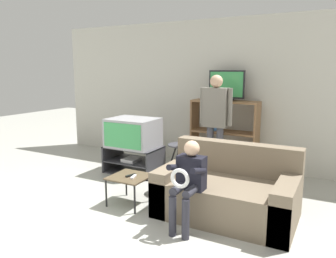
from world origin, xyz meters
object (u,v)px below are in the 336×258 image
at_px(folding_stool, 180,154).
at_px(remote_control_white, 133,177).
at_px(media_shelf, 224,135).
at_px(television_flat, 226,86).
at_px(person_standing_adult, 216,116).
at_px(tv_stand, 134,160).
at_px(television_main, 133,133).
at_px(snack_table, 130,179).
at_px(remote_control_black, 131,175).
at_px(person_seated_child, 188,178).
at_px(couch, 228,192).

xyz_separation_m(folding_stool, remote_control_white, (-0.30, -0.74, -0.17)).
distance_m(media_shelf, remote_control_white, 2.14).
relative_size(television_flat, person_standing_adult, 0.38).
xyz_separation_m(tv_stand, television_main, (0.00, -0.00, 0.47)).
bearing_deg(remote_control_white, media_shelf, 62.56).
distance_m(tv_stand, media_shelf, 1.61).
relative_size(tv_stand, snack_table, 1.88).
bearing_deg(television_flat, person_standing_adult, -90.56).
bearing_deg(person_standing_adult, television_flat, 89.44).
height_order(remote_control_black, person_standing_adult, person_standing_adult).
xyz_separation_m(person_standing_adult, person_seated_child, (0.38, -1.82, -0.42)).
relative_size(remote_control_black, person_seated_child, 0.15).
distance_m(television_main, television_flat, 1.76).
xyz_separation_m(snack_table, remote_control_black, (0.01, 0.00, 0.05)).
xyz_separation_m(tv_stand, folding_stool, (1.09, -0.43, 0.34)).
xyz_separation_m(folding_stool, person_seated_child, (0.57, -0.97, 0.02)).
relative_size(couch, person_seated_child, 1.62).
xyz_separation_m(television_flat, couch, (0.64, -1.76, -1.17)).
distance_m(television_main, remote_control_white, 1.44).
bearing_deg(television_flat, remote_control_black, -105.22).
height_order(television_flat, folding_stool, television_flat).
bearing_deg(media_shelf, remote_control_white, -103.12).
distance_m(media_shelf, person_standing_adult, 0.61).
bearing_deg(couch, person_seated_child, -116.11).
bearing_deg(person_seated_child, couch, 63.89).
height_order(television_main, remote_control_white, television_main).
xyz_separation_m(media_shelf, person_seated_child, (0.39, -2.30, -0.03)).
height_order(snack_table, remote_control_white, remote_control_white).
height_order(television_main, snack_table, television_main).
relative_size(tv_stand, person_standing_adult, 0.55).
height_order(snack_table, person_standing_adult, person_standing_adult).
bearing_deg(tv_stand, television_main, -72.09).
height_order(media_shelf, couch, media_shelf).
distance_m(remote_control_black, person_seated_child, 0.98).
bearing_deg(television_main, television_flat, 35.37).
bearing_deg(couch, folding_stool, 153.49).
bearing_deg(television_flat, couch, -70.00).
relative_size(tv_stand, media_shelf, 0.76).
relative_size(television_flat, snack_table, 1.28).
relative_size(television_main, media_shelf, 0.66).
bearing_deg(couch, tv_stand, 156.38).
bearing_deg(remote_control_white, remote_control_black, 143.46).
relative_size(folding_stool, couch, 0.44).
height_order(television_flat, couch, television_flat).
distance_m(television_main, folding_stool, 1.18).
bearing_deg(person_seated_child, snack_table, 164.81).
distance_m(remote_control_black, person_standing_adult, 1.77).
distance_m(folding_stool, couch, 0.98).
distance_m(snack_table, person_seated_child, 1.00).
bearing_deg(television_flat, television_main, -144.63).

